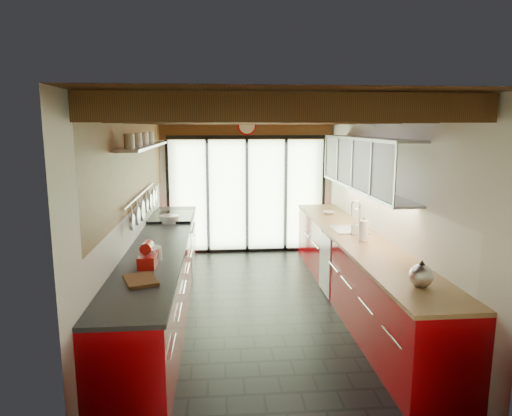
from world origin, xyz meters
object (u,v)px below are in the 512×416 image
(kettle, at_px, (421,274))
(bowl, at_px, (329,213))
(stand_mixer, at_px, (148,256))
(soap_bottle, at_px, (355,228))
(paper_towel, at_px, (364,231))

(kettle, relative_size, bowl, 1.43)
(stand_mixer, relative_size, kettle, 1.11)
(bowl, bearing_deg, soap_bottle, -90.00)
(stand_mixer, height_order, soap_bottle, stand_mixer)
(stand_mixer, xyz_separation_m, paper_towel, (2.54, 0.83, 0.02))
(kettle, xyz_separation_m, soap_bottle, (0.00, 1.99, -0.02))
(stand_mixer, xyz_separation_m, kettle, (2.54, -0.81, 0.00))
(stand_mixer, distance_m, paper_towel, 2.67)
(stand_mixer, height_order, bowl, stand_mixer)
(stand_mixer, xyz_separation_m, bowl, (2.54, 2.62, -0.08))
(stand_mixer, distance_m, kettle, 2.67)
(kettle, relative_size, paper_towel, 0.87)
(paper_towel, height_order, soap_bottle, paper_towel)
(bowl, bearing_deg, kettle, -90.00)
(kettle, height_order, soap_bottle, kettle)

